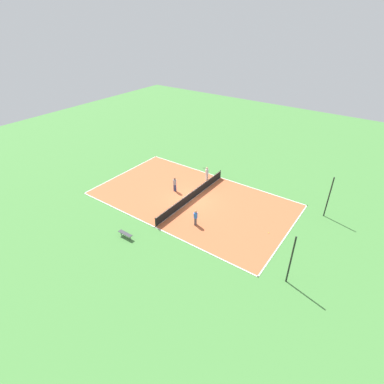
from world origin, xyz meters
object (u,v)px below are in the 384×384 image
(tennis_net, at_px, (192,195))
(player_near_white, at_px, (207,173))
(tennis_ball_left_sideline, at_px, (171,164))
(player_near_blue, at_px, (196,217))
(tennis_ball_far_baseline, at_px, (193,170))
(tennis_ball_midcourt, at_px, (269,233))
(fence_post_back_right, at_px, (291,260))
(bench, at_px, (125,234))
(player_baseline_gray, at_px, (175,183))
(fence_post_back_left, at_px, (329,197))

(tennis_net, relative_size, player_near_white, 7.00)
(player_near_white, height_order, tennis_ball_left_sideline, player_near_white)
(player_near_blue, relative_size, tennis_ball_far_baseline, 22.88)
(tennis_ball_midcourt, xyz_separation_m, fence_post_back_right, (4.46, 3.24, 2.05))
(bench, bearing_deg, tennis_ball_left_sideline, 113.60)
(player_near_white, distance_m, tennis_ball_far_baseline, 2.99)
(bench, xyz_separation_m, tennis_ball_left_sideline, (-13.46, -5.88, -0.33))
(tennis_ball_left_sideline, bearing_deg, fence_post_back_right, 62.05)
(tennis_ball_far_baseline, relative_size, fence_post_back_right, 0.02)
(player_near_blue, xyz_separation_m, tennis_ball_midcourt, (-2.79, 6.02, -0.84))
(tennis_net, xyz_separation_m, player_near_white, (-4.39, -1.03, 0.44))
(bench, height_order, tennis_ball_far_baseline, bench)
(tennis_ball_far_baseline, bearing_deg, tennis_net, 34.68)
(bench, relative_size, player_near_white, 0.86)
(fence_post_back_right, bearing_deg, player_near_white, -125.71)
(tennis_net, height_order, tennis_ball_far_baseline, tennis_net)
(tennis_ball_left_sideline, bearing_deg, tennis_net, 54.01)
(player_near_blue, distance_m, fence_post_back_right, 9.49)
(player_near_white, xyz_separation_m, player_baseline_gray, (4.11, -1.46, -0.00))
(player_baseline_gray, height_order, tennis_ball_far_baseline, player_baseline_gray)
(player_near_white, distance_m, tennis_ball_left_sideline, 6.12)
(tennis_net, xyz_separation_m, player_near_blue, (3.34, 2.78, 0.38))
(player_near_white, distance_m, player_near_blue, 8.62)
(tennis_net, xyz_separation_m, player_baseline_gray, (-0.27, -2.49, 0.44))
(tennis_ball_midcourt, bearing_deg, tennis_ball_far_baseline, -115.29)
(player_near_blue, distance_m, tennis_ball_midcourt, 6.69)
(tennis_ball_midcourt, relative_size, tennis_ball_far_baseline, 1.00)
(tennis_ball_midcourt, height_order, tennis_ball_left_sideline, same)
(player_near_blue, distance_m, fence_post_back_left, 12.53)
(player_near_white, bearing_deg, bench, 114.00)
(tennis_ball_left_sideline, bearing_deg, bench, 23.60)
(fence_post_back_right, bearing_deg, player_baseline_gray, -109.99)
(tennis_ball_midcourt, distance_m, fence_post_back_right, 5.88)
(bench, relative_size, tennis_ball_left_sideline, 20.93)
(fence_post_back_left, bearing_deg, tennis_net, -67.41)
(fence_post_back_left, bearing_deg, player_near_blue, -47.96)
(player_near_white, height_order, tennis_ball_midcourt, player_near_white)
(bench, distance_m, fence_post_back_left, 18.86)
(bench, height_order, player_near_white, player_near_white)
(tennis_ball_far_baseline, bearing_deg, bench, 10.53)
(fence_post_back_right, bearing_deg, tennis_net, -112.59)
(tennis_ball_left_sideline, bearing_deg, fence_post_back_left, 89.69)
(bench, height_order, tennis_ball_midcourt, bench)
(player_near_white, relative_size, player_near_blue, 1.06)
(player_baseline_gray, xyz_separation_m, fence_post_back_left, (-4.74, 14.53, 1.14))
(player_near_blue, xyz_separation_m, tennis_ball_left_sideline, (-8.46, -9.82, -0.84))
(bench, relative_size, player_near_blue, 0.91)
(player_near_white, height_order, fence_post_back_left, fence_post_back_left)
(player_near_white, bearing_deg, player_baseline_gray, 95.06)
(tennis_ball_midcourt, height_order, fence_post_back_right, fence_post_back_right)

